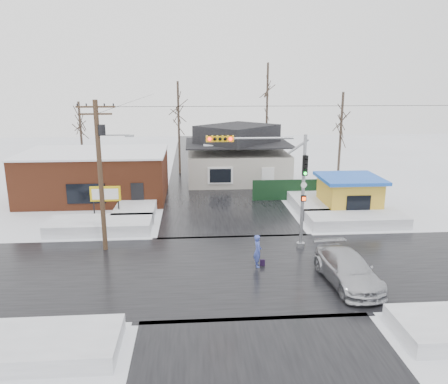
{
  "coord_description": "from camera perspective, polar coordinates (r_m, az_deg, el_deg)",
  "views": [
    {
      "loc": [
        -2.61,
        -21.97,
        10.02
      ],
      "look_at": [
        -0.58,
        5.46,
        3.0
      ],
      "focal_mm": 35.0,
      "sensor_mm": 36.0,
      "label": 1
    }
  ],
  "objects": [
    {
      "name": "marquee_sign",
      "position": [
        33.11,
        -15.22,
        -0.35
      ],
      "size": [
        2.2,
        0.21,
        2.55
      ],
      "color": "black",
      "rests_on": "ground"
    },
    {
      "name": "tree_far_west",
      "position": [
        47.5,
        -18.34,
        9.19
      ],
      "size": [
        3.0,
        3.0,
        8.0
      ],
      "color": "#332821",
      "rests_on": "ground"
    },
    {
      "name": "shopping_bag",
      "position": [
        24.72,
        5.03,
        -9.22
      ],
      "size": [
        0.29,
        0.15,
        0.35
      ],
      "primitive_type": "cube",
      "rotation": [
        0.0,
        0.0,
        -0.09
      ],
      "color": "black",
      "rests_on": "ground"
    },
    {
      "name": "utility_pole",
      "position": [
        26.48,
        -15.77,
        3.09
      ],
      "size": [
        3.15,
        0.44,
        9.0
      ],
      "color": "#382619",
      "rests_on": "ground"
    },
    {
      "name": "house",
      "position": [
        44.82,
        1.74,
        4.81
      ],
      "size": [
        10.4,
        8.4,
        5.76
      ],
      "color": "beige",
      "rests_on": "ground"
    },
    {
      "name": "snowbank_nside_e",
      "position": [
        36.59,
        11.16,
        -1.2
      ],
      "size": [
        3.0,
        8.0,
        0.8
      ],
      "primitive_type": "cube",
      "color": "white",
      "rests_on": "ground"
    },
    {
      "name": "car",
      "position": [
        23.26,
        15.85,
        -9.71
      ],
      "size": [
        2.57,
        5.45,
        1.54
      ],
      "primitive_type": "imported",
      "rotation": [
        0.0,
        0.0,
        0.08
      ],
      "color": "#B3B5BB",
      "rests_on": "ground"
    },
    {
      "name": "kiosk",
      "position": [
        35.24,
        16.01,
        -0.3
      ],
      "size": [
        4.6,
        4.6,
        2.88
      ],
      "color": "gold",
      "rests_on": "ground"
    },
    {
      "name": "tree_far_left",
      "position": [
        48.03,
        -6.01,
        11.78
      ],
      "size": [
        3.0,
        3.0,
        10.0
      ],
      "color": "#332821",
      "rests_on": "ground"
    },
    {
      "name": "snowbank_sw",
      "position": [
        18.93,
        -24.51,
        -17.83
      ],
      "size": [
        7.0,
        3.0,
        0.7
      ],
      "primitive_type": "cube",
      "color": "white",
      "rests_on": "ground"
    },
    {
      "name": "snowbank_nside_w",
      "position": [
        35.58,
        -11.16,
        -1.65
      ],
      "size": [
        3.0,
        8.0,
        0.8
      ],
      "primitive_type": "cube",
      "color": "white",
      "rests_on": "ground"
    },
    {
      "name": "snowbank_nw",
      "position": [
        31.19,
        -15.88,
        -4.22
      ],
      "size": [
        7.0,
        3.0,
        0.8
      ],
      "primitive_type": "cube",
      "color": "white",
      "rests_on": "ground"
    },
    {
      "name": "snowbank_ne",
      "position": [
        32.66,
        16.83,
        -3.45
      ],
      "size": [
        7.0,
        3.0,
        0.8
      ],
      "primitive_type": "cube",
      "color": "white",
      "rests_on": "ground"
    },
    {
      "name": "fence",
      "position": [
        38.21,
        9.69,
        0.3
      ],
      "size": [
        8.0,
        0.12,
        1.8
      ],
      "primitive_type": "cube",
      "color": "black",
      "rests_on": "ground"
    },
    {
      "name": "pedestrian",
      "position": [
        24.33,
        4.41,
        -7.7
      ],
      "size": [
        0.47,
        0.69,
        1.84
      ],
      "primitive_type": "imported",
      "rotation": [
        0.0,
        0.0,
        1.61
      ],
      "color": "#3E4FAE",
      "rests_on": "ground"
    },
    {
      "name": "road_ns",
      "position": [
        24.28,
        2.35,
        -10.04
      ],
      "size": [
        10.0,
        120.0,
        0.02
      ],
      "primitive_type": "cube",
      "color": "black",
      "rests_on": "ground"
    },
    {
      "name": "road_ew",
      "position": [
        24.28,
        2.35,
        -10.04
      ],
      "size": [
        120.0,
        10.0,
        0.02
      ],
      "primitive_type": "cube",
      "color": "black",
      "rests_on": "ground"
    },
    {
      "name": "brick_building",
      "position": [
        39.68,
        -16.36,
        2.18
      ],
      "size": [
        12.2,
        8.2,
        4.12
      ],
      "color": "brown",
      "rests_on": "ground"
    },
    {
      "name": "tree_far_mid",
      "position": [
        50.71,
        5.71,
        13.71
      ],
      "size": [
        3.0,
        3.0,
        12.0
      ],
      "color": "#332821",
      "rests_on": "ground"
    },
    {
      "name": "traffic_signal",
      "position": [
        26.02,
        7.04,
        2.05
      ],
      "size": [
        6.05,
        0.68,
        7.0
      ],
      "color": "gray",
      "rests_on": "ground"
    },
    {
      "name": "ground",
      "position": [
        24.29,
        2.35,
        -10.06
      ],
      "size": [
        120.0,
        120.0,
        0.0
      ],
      "primitive_type": "plane",
      "color": "white",
      "rests_on": "ground"
    },
    {
      "name": "tree_far_right",
      "position": [
        44.53,
        15.17,
        10.15
      ],
      "size": [
        3.0,
        3.0,
        9.0
      ],
      "color": "#332821",
      "rests_on": "ground"
    }
  ]
}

